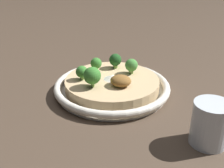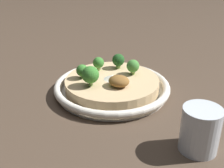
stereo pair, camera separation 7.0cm
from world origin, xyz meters
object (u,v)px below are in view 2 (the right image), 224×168
(broccoli_front_right, at_px, (98,63))
(risotto_bowl, at_px, (112,86))
(broccoli_right, at_px, (82,71))
(broccoli_back_right, at_px, (90,75))
(broccoli_front, at_px, (118,60))
(drinking_glass, at_px, (200,130))
(broccoli_front_left, at_px, (133,66))

(broccoli_front_right, bearing_deg, risotto_bowl, 151.54)
(broccoli_right, bearing_deg, broccoli_front_right, -99.11)
(broccoli_back_right, distance_m, broccoli_right, 0.05)
(broccoli_front_right, distance_m, broccoli_back_right, 0.09)
(broccoli_front, bearing_deg, broccoli_front_right, 45.77)
(drinking_glass, bearing_deg, broccoli_front_left, -39.60)
(broccoli_right, xyz_separation_m, drinking_glass, (-0.31, 0.09, -0.01))
(risotto_bowl, bearing_deg, broccoli_front, -74.95)
(risotto_bowl, xyz_separation_m, broccoli_right, (0.07, 0.03, 0.04))
(broccoli_right, bearing_deg, drinking_glass, 163.48)
(broccoli_front_left, bearing_deg, broccoli_back_right, 61.56)
(risotto_bowl, relative_size, broccoli_front_right, 7.90)
(broccoli_front_right, relative_size, drinking_glass, 0.43)
(broccoli_front_left, distance_m, broccoli_right, 0.13)
(risotto_bowl, xyz_separation_m, broccoli_front_right, (0.06, -0.03, 0.04))
(broccoli_front_left, xyz_separation_m, broccoli_back_right, (0.06, 0.11, 0.01))
(broccoli_front_right, bearing_deg, broccoli_back_right, 109.61)
(broccoli_back_right, distance_m, broccoli_front, 0.13)
(risotto_bowl, relative_size, broccoli_right, 8.09)
(broccoli_right, bearing_deg, broccoli_back_right, 147.05)
(risotto_bowl, relative_size, drinking_glass, 3.43)
(drinking_glass, bearing_deg, risotto_bowl, -26.76)
(risotto_bowl, bearing_deg, broccoli_front_right, -28.46)
(broccoli_front_right, xyz_separation_m, broccoli_front, (-0.04, -0.04, 0.00))
(broccoli_front, bearing_deg, broccoli_right, 64.44)
(risotto_bowl, distance_m, broccoli_front_right, 0.08)
(risotto_bowl, distance_m, drinking_glass, 0.27)
(broccoli_front_left, bearing_deg, broccoli_right, 39.21)
(broccoli_back_right, xyz_separation_m, broccoli_right, (0.04, -0.03, -0.01))
(broccoli_front_left, xyz_separation_m, drinking_glass, (-0.21, 0.17, -0.02))
(broccoli_front, bearing_deg, risotto_bowl, 105.05)
(risotto_bowl, height_order, broccoli_front_left, broccoli_front_left)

